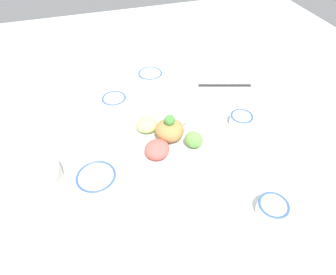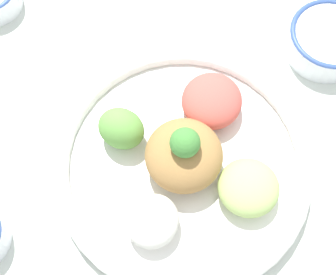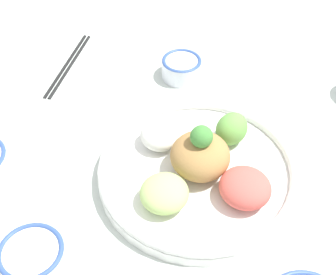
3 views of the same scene
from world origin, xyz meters
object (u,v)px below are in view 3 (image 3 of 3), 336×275
at_px(salad_platter, 200,168).
at_px(chopsticks_pair_near, 68,64).
at_px(rice_bowl_blue, 32,256).
at_px(sauce_bowl_red, 182,67).

distance_m(salad_platter, chopsticks_pair_near, 0.40).
height_order(salad_platter, rice_bowl_blue, salad_platter).
bearing_deg(chopsticks_pair_near, rice_bowl_blue, -163.47).
relative_size(sauce_bowl_red, chopsticks_pair_near, 0.37).
xyz_separation_m(salad_platter, chopsticks_pair_near, (0.24, -0.32, -0.02)).
height_order(sauce_bowl_red, rice_bowl_blue, sauce_bowl_red).
height_order(sauce_bowl_red, chopsticks_pair_near, sauce_bowl_red).
bearing_deg(chopsticks_pair_near, salad_platter, -125.73).
height_order(salad_platter, sauce_bowl_red, salad_platter).
relative_size(sauce_bowl_red, rice_bowl_blue, 0.87).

